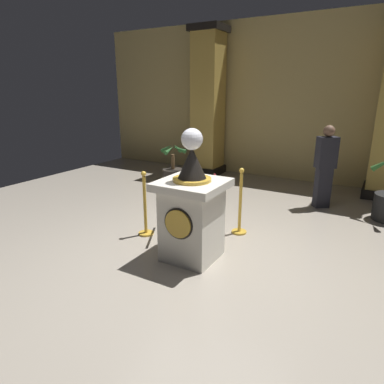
{
  "coord_description": "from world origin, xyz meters",
  "views": [
    {
      "loc": [
        2.03,
        -3.81,
        2.21
      ],
      "look_at": [
        -0.07,
        -0.19,
        0.94
      ],
      "focal_mm": 31.51,
      "sensor_mm": 36.0,
      "label": 1
    }
  ],
  "objects": [
    {
      "name": "back_wall",
      "position": [
        0.0,
        4.83,
        1.95
      ],
      "size": [
        11.35,
        0.16,
        3.89
      ],
      "primitive_type": "cube",
      "color": "tan",
      "rests_on": "ground_plane"
    },
    {
      "name": "pedestal_clock",
      "position": [
        -0.07,
        -0.19,
        0.68
      ],
      "size": [
        0.83,
        0.83,
        1.76
      ],
      "color": "silver",
      "rests_on": "ground_plane"
    },
    {
      "name": "velvet_rope",
      "position": [
        -0.45,
        0.51,
        0.79
      ],
      "size": [
        1.06,
        1.06,
        0.22
      ],
      "color": "#591419"
    },
    {
      "name": "stanchion_near",
      "position": [
        0.18,
        0.91,
        0.38
      ],
      "size": [
        0.24,
        0.24,
        1.07
      ],
      "color": "gold",
      "rests_on": "ground_plane"
    },
    {
      "name": "bystander_guest",
      "position": [
        1.08,
        2.88,
        0.84
      ],
      "size": [
        0.42,
        0.39,
        1.59
      ],
      "color": "#26262D",
      "rests_on": "ground_plane"
    },
    {
      "name": "stanchion_far",
      "position": [
        -1.08,
        0.11,
        0.36
      ],
      "size": [
        0.24,
        0.24,
        1.03
      ],
      "color": "gold",
      "rests_on": "ground_plane"
    },
    {
      "name": "ground_plane",
      "position": [
        0.0,
        0.0,
        0.0
      ],
      "size": [
        11.35,
        11.35,
        0.0
      ],
      "primitive_type": "plane",
      "color": "#9E9384"
    },
    {
      "name": "column_left",
      "position": [
        -2.16,
        4.27,
        1.86
      ],
      "size": [
        0.83,
        0.83,
        3.74
      ],
      "color": "black",
      "rests_on": "ground_plane"
    },
    {
      "name": "potted_palm_left",
      "position": [
        -2.29,
        2.75,
        0.29
      ],
      "size": [
        0.69,
        0.68,
        1.02
      ],
      "color": "#2D2823",
      "rests_on": "ground_plane"
    }
  ]
}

